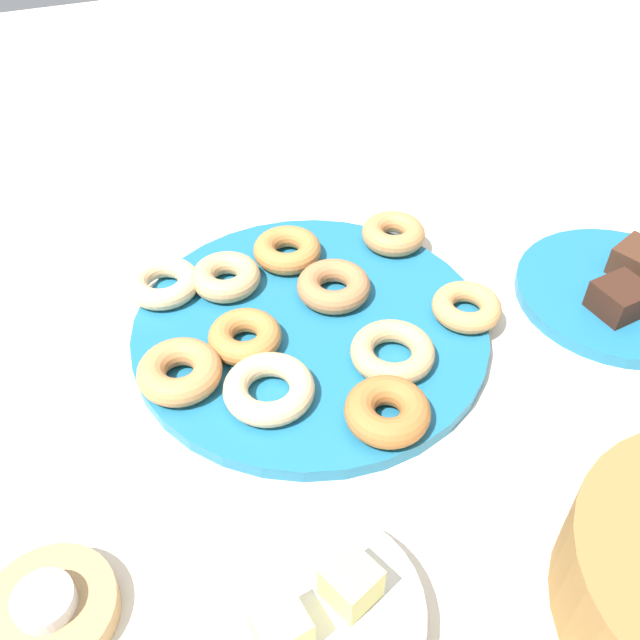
% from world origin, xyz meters
% --- Properties ---
extents(ground_plane, '(2.40, 2.40, 0.00)m').
position_xyz_m(ground_plane, '(0.00, 0.00, 0.00)').
color(ground_plane, beige).
extents(donut_plate, '(0.40, 0.40, 0.02)m').
position_xyz_m(donut_plate, '(0.00, 0.00, 0.01)').
color(donut_plate, '#1E6B93').
rests_on(donut_plate, ground_plane).
extents(donut_0, '(0.09, 0.09, 0.02)m').
position_xyz_m(donut_0, '(-0.17, 0.05, 0.03)').
color(donut_0, tan).
rests_on(donut_0, donut_plate).
extents(donut_1, '(0.10, 0.10, 0.03)m').
position_xyz_m(donut_1, '(-0.01, -0.12, 0.03)').
color(donut_1, '#BC7A3D').
rests_on(donut_1, donut_plate).
extents(donut_2, '(0.11, 0.11, 0.03)m').
position_xyz_m(donut_2, '(0.08, 0.01, 0.03)').
color(donut_2, '#BC7A3D').
rests_on(donut_2, donut_plate).
extents(donut_3, '(0.10, 0.10, 0.03)m').
position_xyz_m(donut_3, '(0.08, 0.09, 0.03)').
color(donut_3, '#EABC84').
rests_on(donut_3, donut_plate).
extents(donut_4, '(0.12, 0.12, 0.03)m').
position_xyz_m(donut_4, '(-0.02, 0.16, 0.03)').
color(donut_4, '#AD6B33').
rests_on(donut_4, donut_plate).
extents(donut_5, '(0.11, 0.11, 0.03)m').
position_xyz_m(donut_5, '(-0.04, -0.03, 0.03)').
color(donut_5, '#B27547').
rests_on(donut_5, donut_plate).
extents(donut_6, '(0.10, 0.10, 0.02)m').
position_xyz_m(donut_6, '(-0.06, 0.09, 0.03)').
color(donut_6, tan).
rests_on(donut_6, donut_plate).
extents(donut_7, '(0.11, 0.11, 0.03)m').
position_xyz_m(donut_7, '(0.07, -0.10, 0.03)').
color(donut_7, tan).
rests_on(donut_7, donut_plate).
extents(donut_8, '(0.11, 0.11, 0.03)m').
position_xyz_m(donut_8, '(-0.15, -0.10, 0.03)').
color(donut_8, '#C6844C').
rests_on(donut_8, donut_plate).
extents(donut_9, '(0.10, 0.10, 0.03)m').
position_xyz_m(donut_9, '(0.15, 0.03, 0.03)').
color(donut_9, '#C6844C').
rests_on(donut_9, donut_plate).
extents(donut_10, '(0.10, 0.10, 0.03)m').
position_xyz_m(donut_10, '(0.14, -0.11, 0.03)').
color(donut_10, '#EABC84').
rests_on(donut_10, donut_plate).
extents(cake_plate, '(0.24, 0.24, 0.02)m').
position_xyz_m(cake_plate, '(-0.36, 0.08, 0.01)').
color(cake_plate, '#1E6B93').
rests_on(cake_plate, ground_plane).
extents(brownie_near, '(0.07, 0.07, 0.04)m').
position_xyz_m(brownie_near, '(-0.40, 0.06, 0.03)').
color(brownie_near, '#472819').
rests_on(brownie_near, cake_plate).
extents(brownie_far, '(0.06, 0.06, 0.04)m').
position_xyz_m(brownie_far, '(-0.33, 0.11, 0.03)').
color(brownie_far, '#381E14').
rests_on(brownie_far, cake_plate).
extents(candle_holder, '(0.11, 0.11, 0.02)m').
position_xyz_m(candle_holder, '(0.30, 0.23, 0.01)').
color(candle_holder, tan).
rests_on(candle_holder, ground_plane).
extents(tealight, '(0.05, 0.05, 0.02)m').
position_xyz_m(tealight, '(0.30, 0.23, 0.03)').
color(tealight, silver).
rests_on(tealight, candle_holder).
extents(fruit_bowl, '(0.17, 0.17, 0.04)m').
position_xyz_m(fruit_bowl, '(0.12, 0.31, 0.02)').
color(fruit_bowl, silver).
rests_on(fruit_bowl, ground_plane).
extents(melon_chunk_left, '(0.05, 0.05, 0.04)m').
position_xyz_m(melon_chunk_left, '(0.09, 0.31, 0.05)').
color(melon_chunk_left, '#DBD67A').
rests_on(melon_chunk_left, fruit_bowl).
extents(melon_chunk_right, '(0.04, 0.04, 0.04)m').
position_xyz_m(melon_chunk_right, '(0.14, 0.33, 0.05)').
color(melon_chunk_right, '#DBD67A').
rests_on(melon_chunk_right, fruit_bowl).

